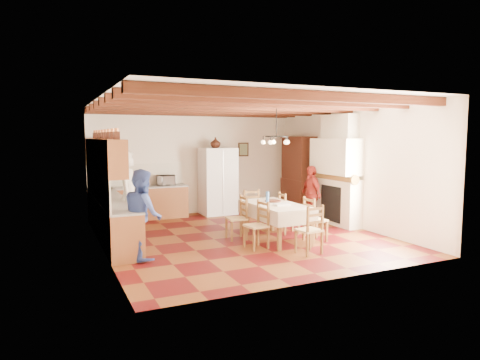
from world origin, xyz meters
The scene contains 31 objects.
floor centered at (0.00, 0.00, -0.01)m, with size 6.00×6.50×0.02m, color #460A0B.
ceiling centered at (0.00, 0.00, 3.01)m, with size 6.00×6.50×0.02m, color white.
wall_back centered at (0.00, 3.26, 1.50)m, with size 6.00×0.02×3.00m, color #F2E8CE.
wall_front centered at (0.00, -3.26, 1.50)m, with size 6.00×0.02×3.00m, color #F2E8CE.
wall_left centered at (-3.01, 0.00, 1.50)m, with size 0.02×6.50×3.00m, color #F2E8CE.
wall_right centered at (3.01, 0.00, 1.50)m, with size 0.02×6.50×3.00m, color #F2E8CE.
ceiling_beams centered at (0.00, 0.00, 2.91)m, with size 6.00×6.30×0.16m, color #3D160C, non-canonical shape.
lower_cabinets_left centered at (-2.70, 1.05, 0.43)m, with size 0.60×4.30×0.86m, color brown.
lower_cabinets_back centered at (-1.55, 2.95, 0.43)m, with size 2.30×0.60×0.86m, color brown.
countertop_left centered at (-2.70, 1.05, 0.88)m, with size 0.62×4.30×0.04m, color slate.
countertop_back centered at (-1.55, 2.95, 0.88)m, with size 2.34×0.62×0.04m, color slate.
backsplash_left centered at (-2.98, 1.05, 1.20)m, with size 0.03×4.30×0.60m, color beige.
backsplash_back centered at (-1.55, 3.23, 1.20)m, with size 2.30×0.03×0.60m, color beige.
upper_cabinets centered at (-2.83, 1.05, 1.85)m, with size 0.35×4.20×0.70m, color brown.
fireplace centered at (2.72, 0.20, 1.40)m, with size 0.56×1.60×2.80m, color beige, non-canonical shape.
wall_picture centered at (1.55, 3.23, 1.85)m, with size 0.34×0.03×0.42m, color #2F1F13.
refrigerator centered at (0.55, 2.83, 0.96)m, with size 0.96×0.79×1.92m, color white.
hutch centered at (2.75, 2.02, 1.12)m, with size 0.52×1.24×2.25m, color #37150C, non-canonical shape.
dining_table centered at (0.53, -0.62, 0.72)m, with size 0.95×1.84×0.80m.
chandelier centered at (0.53, -0.62, 2.25)m, with size 0.47×0.47×0.03m, color black.
chair_left_near centered at (-0.16, -1.05, 0.48)m, with size 0.42×0.40×0.96m, color brown, non-canonical shape.
chair_left_far centered at (-0.21, -0.19, 0.48)m, with size 0.42×0.40×0.96m, color brown, non-canonical shape.
chair_right_near centered at (1.28, -1.04, 0.48)m, with size 0.42×0.40×0.96m, color brown, non-canonical shape.
chair_right_far centered at (1.14, -0.17, 0.48)m, with size 0.42×0.40×0.96m, color brown, non-canonical shape.
chair_end_near centered at (0.58, -1.83, 0.48)m, with size 0.42×0.40×0.96m, color brown, non-canonical shape.
chair_end_far centered at (0.54, 0.48, 0.48)m, with size 0.42×0.40×0.96m, color brown, non-canonical shape.
person_man centered at (-2.38, 0.59, 0.98)m, with size 0.71×0.47×1.96m, color silver.
person_woman_blue centered at (-2.38, -0.82, 0.83)m, with size 0.81×0.63×1.67m, color #374B96.
person_woman_red centered at (2.31, 0.67, 0.75)m, with size 0.88×0.36×1.50m, color #B9332A.
microwave centered at (-0.95, 2.95, 1.04)m, with size 0.50×0.34×0.28m, color silver.
fridge_vase centered at (0.48, 2.83, 2.07)m, with size 0.29×0.29×0.30m, color #37150C.
Camera 1 is at (-3.97, -8.62, 2.26)m, focal length 32.00 mm.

